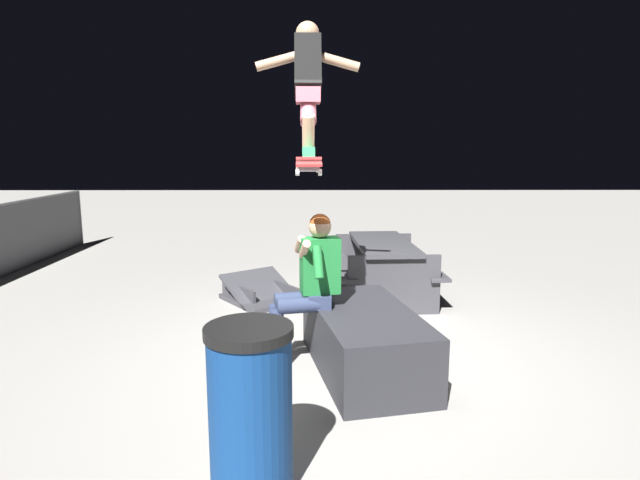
# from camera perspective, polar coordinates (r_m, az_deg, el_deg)

# --- Properties ---
(ground_plane) EXTENTS (40.00, 40.00, 0.00)m
(ground_plane) POSITION_cam_1_polar(r_m,az_deg,el_deg) (5.03, 3.23, -12.90)
(ground_plane) COLOR gray
(ledge_box_main) EXTENTS (1.77, 1.13, 0.56)m
(ledge_box_main) POSITION_cam_1_polar(r_m,az_deg,el_deg) (4.71, 4.92, -10.92)
(ledge_box_main) COLOR #28282D
(ledge_box_main) RESTS_ON ground
(person_sitting_on_ledge) EXTENTS (0.59, 0.78, 1.39)m
(person_sitting_on_ledge) POSITION_cam_1_polar(r_m,az_deg,el_deg) (4.66, -1.35, -4.51)
(person_sitting_on_ledge) COLOR #2D3856
(person_sitting_on_ledge) RESTS_ON ground
(skateboard) EXTENTS (1.02, 0.23, 0.15)m
(skateboard) POSITION_cam_1_polar(r_m,az_deg,el_deg) (4.48, -1.29, 8.18)
(skateboard) COLOR #B72D2D
(skater_airborne) EXTENTS (0.62, 0.89, 1.12)m
(skater_airborne) POSITION_cam_1_polar(r_m,az_deg,el_deg) (4.56, -1.34, 16.86)
(skater_airborne) COLOR #2D9E66
(kicker_ramp) EXTENTS (1.23, 1.21, 0.43)m
(kicker_ramp) POSITION_cam_1_polar(r_m,az_deg,el_deg) (6.85, -6.18, -6.04)
(kicker_ramp) COLOR #38383D
(kicker_ramp) RESTS_ON ground
(picnic_table_back) EXTENTS (1.77, 1.43, 0.75)m
(picnic_table_back) POSITION_cam_1_polar(r_m,az_deg,el_deg) (6.94, 6.87, -2.18)
(picnic_table_back) COLOR #38383D
(picnic_table_back) RESTS_ON ground
(trash_bin) EXTENTS (0.50, 0.50, 0.99)m
(trash_bin) POSITION_cam_1_polar(r_m,az_deg,el_deg) (3.12, -7.60, -17.92)
(trash_bin) COLOR navy
(trash_bin) RESTS_ON ground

